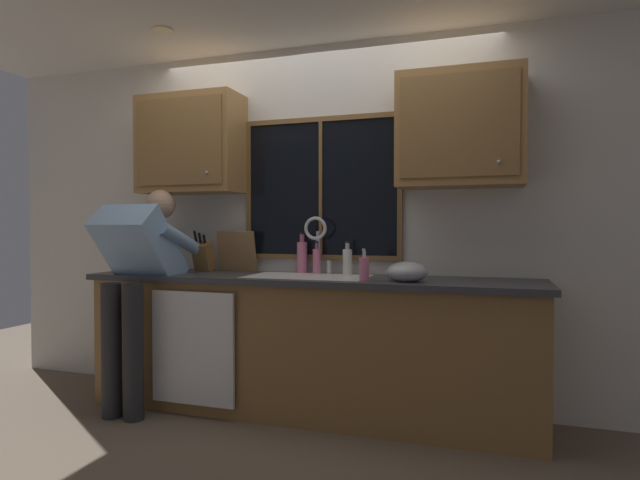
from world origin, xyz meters
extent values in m
cube|color=silver|center=(0.00, 0.06, 1.27)|extent=(5.38, 0.12, 2.55)
cylinder|color=#FFEAB2|center=(-0.89, -0.60, 2.54)|extent=(0.14, 0.14, 0.01)
cube|color=black|center=(0.01, -0.01, 1.52)|extent=(1.10, 0.02, 0.95)
cube|color=brown|center=(0.01, -0.02, 2.02)|extent=(1.17, 0.02, 0.04)
cube|color=brown|center=(0.01, -0.02, 1.03)|extent=(1.17, 0.02, 0.04)
cube|color=brown|center=(-0.55, -0.02, 1.52)|extent=(0.03, 0.02, 0.95)
cube|color=brown|center=(0.58, -0.02, 1.52)|extent=(0.03, 0.02, 0.95)
cube|color=brown|center=(0.01, -0.02, 1.52)|extent=(0.02, 0.02, 0.95)
cube|color=olive|center=(0.00, -0.29, 0.44)|extent=(2.98, 0.58, 0.88)
cube|color=#38383D|center=(0.00, -0.31, 0.90)|extent=(3.04, 0.62, 0.04)
cube|color=white|center=(-0.68, -0.61, 0.46)|extent=(0.60, 0.02, 0.74)
cube|color=#9E703D|center=(-0.95, -0.17, 1.86)|extent=(0.77, 0.33, 0.72)
cube|color=olive|center=(-0.95, -0.34, 1.86)|extent=(0.69, 0.01, 0.62)
sphere|color=#B2B2B7|center=(-0.72, -0.34, 1.63)|extent=(0.02, 0.02, 0.02)
cube|color=#9E703D|center=(0.98, -0.17, 1.86)|extent=(0.77, 0.33, 0.72)
cube|color=olive|center=(0.98, -0.34, 1.86)|extent=(0.69, 0.01, 0.62)
sphere|color=#B2B2B7|center=(1.21, -0.34, 1.63)|extent=(0.02, 0.02, 0.02)
cube|color=silver|center=(0.01, -0.30, 0.91)|extent=(0.80, 0.46, 0.02)
cube|color=beige|center=(-0.19, -0.30, 0.81)|extent=(0.36, 0.42, 0.20)
cube|color=beige|center=(0.21, -0.30, 0.81)|extent=(0.36, 0.42, 0.20)
cube|color=silver|center=(0.01, -0.30, 0.81)|extent=(0.04, 0.42, 0.20)
cylinder|color=silver|center=(0.01, -0.08, 1.07)|extent=(0.03, 0.03, 0.30)
torus|color=silver|center=(0.01, -0.14, 1.24)|extent=(0.16, 0.02, 0.16)
cylinder|color=silver|center=(0.09, -0.08, 0.97)|extent=(0.03, 0.03, 0.09)
cylinder|color=#262628|center=(-1.19, -0.76, 0.44)|extent=(0.13, 0.13, 0.88)
cylinder|color=#262628|center=(-1.02, -0.76, 0.44)|extent=(0.13, 0.13, 0.88)
cube|color=#8CB2DB|center=(-1.11, -0.58, 1.11)|extent=(0.44, 0.54, 0.59)
sphere|color=tan|center=(-1.11, -0.33, 1.41)|extent=(0.21, 0.21, 0.21)
cylinder|color=#8CB2DB|center=(-1.33, -0.40, 1.16)|extent=(0.09, 0.52, 0.26)
cylinder|color=#8CB2DB|center=(-0.89, -0.40, 1.16)|extent=(0.09, 0.52, 0.26)
cube|color=brown|center=(-0.85, -0.16, 1.02)|extent=(0.12, 0.18, 0.25)
cylinder|color=black|center=(-0.89, -0.22, 1.18)|extent=(0.02, 0.05, 0.09)
cylinder|color=black|center=(-0.85, -0.22, 1.17)|extent=(0.02, 0.04, 0.08)
cylinder|color=black|center=(-0.82, -0.22, 1.16)|extent=(0.02, 0.04, 0.06)
cube|color=#997047|center=(-0.62, -0.08, 1.07)|extent=(0.30, 0.08, 0.30)
ellipsoid|color=#B7B7BC|center=(0.69, -0.41, 0.98)|extent=(0.25, 0.25, 0.12)
cylinder|color=pink|center=(0.44, -0.47, 0.99)|extent=(0.06, 0.06, 0.14)
cylinder|color=silver|center=(0.44, -0.47, 1.08)|extent=(0.02, 0.02, 0.04)
cylinder|color=silver|center=(0.44, -0.49, 1.11)|extent=(0.01, 0.04, 0.01)
cylinder|color=pink|center=(-0.11, -0.07, 1.03)|extent=(0.07, 0.07, 0.22)
cylinder|color=#AD5B7A|center=(-0.11, -0.07, 1.17)|extent=(0.03, 0.03, 0.06)
cylinder|color=black|center=(-0.11, -0.07, 1.20)|extent=(0.04, 0.04, 0.01)
cylinder|color=pink|center=(0.01, -0.10, 1.01)|extent=(0.06, 0.06, 0.17)
cylinder|color=#AD5B7A|center=(0.01, -0.10, 1.12)|extent=(0.03, 0.03, 0.04)
cylinder|color=black|center=(0.01, -0.10, 1.14)|extent=(0.03, 0.03, 0.01)
cylinder|color=silver|center=(0.24, -0.11, 1.01)|extent=(0.07, 0.07, 0.18)
cylinder|color=#B3AFA7|center=(0.24, -0.11, 1.12)|extent=(0.03, 0.03, 0.04)
cylinder|color=black|center=(0.24, -0.11, 1.15)|extent=(0.03, 0.03, 0.01)
camera|label=1|loc=(1.16, -3.56, 1.25)|focal=29.22mm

